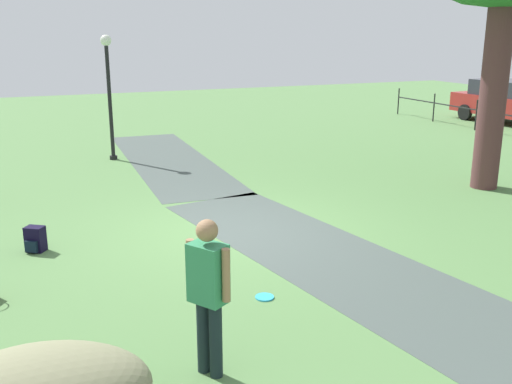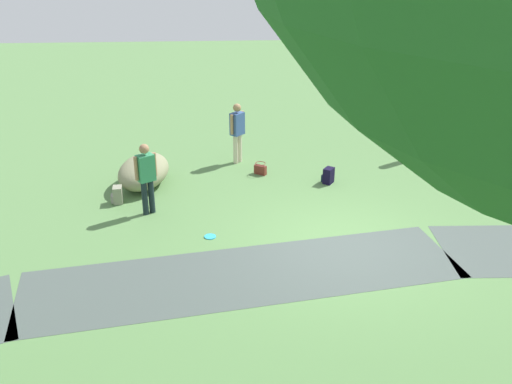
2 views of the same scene
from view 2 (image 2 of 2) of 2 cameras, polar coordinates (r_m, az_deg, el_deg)
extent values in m
plane|color=#578149|center=(11.74, 8.21, -5.25)|extent=(48.00, 48.00, 0.00)
cube|color=#47524E|center=(10.69, -1.09, -8.17)|extent=(8.22, 3.31, 0.01)
ellipsoid|color=gray|center=(14.46, -11.01, 2.02)|extent=(1.51, 2.04, 0.74)
cylinder|color=beige|center=(15.59, -2.02, 4.23)|extent=(0.13, 0.13, 0.80)
cylinder|color=beige|center=(15.70, -1.64, 4.39)|extent=(0.13, 0.13, 0.80)
cube|color=#375692|center=(15.42, -1.86, 6.74)|extent=(0.42, 0.43, 0.60)
cylinder|color=#A27D55|center=(15.25, -2.40, 6.67)|extent=(0.08, 0.08, 0.53)
cylinder|color=#A27D55|center=(15.57, -1.34, 7.05)|extent=(0.08, 0.08, 0.53)
sphere|color=#A27D55|center=(15.30, -1.88, 8.30)|extent=(0.22, 0.22, 0.22)
cylinder|color=black|center=(13.00, -10.27, -0.40)|extent=(0.13, 0.13, 0.79)
cylinder|color=black|center=(12.94, -10.90, -0.57)|extent=(0.13, 0.13, 0.79)
cube|color=#328B59|center=(12.70, -10.82, 2.35)|extent=(0.43, 0.39, 0.59)
cylinder|color=#9E7552|center=(12.78, -9.95, 2.71)|extent=(0.08, 0.08, 0.53)
cylinder|color=#9E7552|center=(12.61, -11.73, 2.27)|extent=(0.08, 0.08, 0.53)
sphere|color=#9E7552|center=(12.55, -10.97, 4.19)|extent=(0.21, 0.21, 0.21)
cylinder|color=#143129|center=(16.60, 15.93, 4.72)|extent=(0.13, 0.13, 0.88)
cylinder|color=#143129|center=(16.72, 16.29, 4.81)|extent=(0.13, 0.13, 0.88)
cube|color=#BA2940|center=(16.44, 16.42, 7.29)|extent=(0.43, 0.39, 0.66)
cylinder|color=#A57959|center=(16.26, 15.93, 7.31)|extent=(0.08, 0.08, 0.59)
cylinder|color=#A57959|center=(16.59, 16.93, 7.52)|extent=(0.08, 0.08, 0.59)
sphere|color=#A57959|center=(16.31, 16.62, 8.90)|extent=(0.24, 0.24, 0.24)
cube|color=maroon|center=(14.95, 0.43, 2.20)|extent=(0.33, 0.28, 0.24)
torus|color=maroon|center=(14.88, 0.43, 2.84)|extent=(0.38, 0.38, 0.02)
cube|color=gray|center=(13.71, -13.46, -0.27)|extent=(0.22, 0.30, 0.40)
cube|color=gray|center=(13.75, -13.97, -0.61)|extent=(0.08, 0.20, 0.18)
cube|color=black|center=(14.49, 7.17, 1.61)|extent=(0.32, 0.34, 0.40)
cube|color=black|center=(14.57, 6.69, 1.43)|extent=(0.16, 0.19, 0.18)
cylinder|color=#30AAD1|center=(11.97, -4.54, -4.40)|extent=(0.24, 0.24, 0.02)
camera|label=1|loc=(15.06, -30.39, 11.90)|focal=41.11mm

